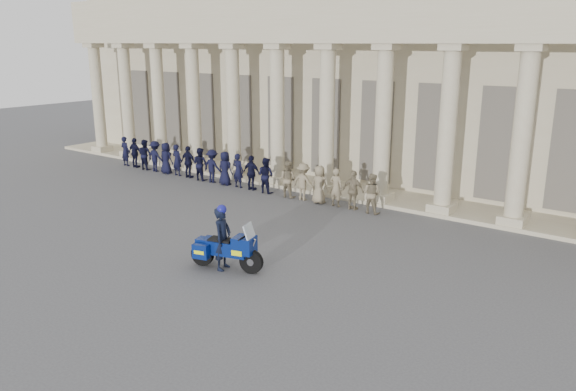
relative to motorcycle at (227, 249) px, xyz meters
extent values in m
plane|color=#4A4A4C|center=(-0.92, 0.75, -0.63)|extent=(90.00, 90.00, 0.00)
cube|color=tan|center=(-0.92, 15.75, 3.87)|extent=(40.00, 10.00, 9.00)
cube|color=tan|center=(-0.92, 9.55, -0.56)|extent=(40.00, 2.60, 0.15)
cube|color=tan|center=(-0.92, 8.75, 6.16)|extent=(35.80, 1.00, 1.00)
cube|color=tan|center=(-0.92, 8.75, 7.26)|extent=(35.80, 1.00, 1.20)
cube|color=tan|center=(-17.82, 8.75, -0.33)|extent=(0.90, 0.90, 0.30)
cylinder|color=tan|center=(-17.82, 8.75, 2.62)|extent=(0.64, 0.64, 5.60)
cube|color=tan|center=(-17.82, 8.75, 5.54)|extent=(0.85, 0.85, 0.24)
cube|color=tan|center=(-15.22, 8.75, -0.33)|extent=(0.90, 0.90, 0.30)
cylinder|color=tan|center=(-15.22, 8.75, 2.62)|extent=(0.64, 0.64, 5.60)
cube|color=tan|center=(-15.22, 8.75, 5.54)|extent=(0.85, 0.85, 0.24)
cube|color=tan|center=(-12.62, 8.75, -0.33)|extent=(0.90, 0.90, 0.30)
cylinder|color=tan|center=(-12.62, 8.75, 2.62)|extent=(0.64, 0.64, 5.60)
cube|color=tan|center=(-12.62, 8.75, 5.54)|extent=(0.85, 0.85, 0.24)
cube|color=tan|center=(-10.02, 8.75, -0.33)|extent=(0.90, 0.90, 0.30)
cylinder|color=tan|center=(-10.02, 8.75, 2.62)|extent=(0.64, 0.64, 5.60)
cube|color=tan|center=(-10.02, 8.75, 5.54)|extent=(0.85, 0.85, 0.24)
cube|color=tan|center=(-7.42, 8.75, -0.33)|extent=(0.90, 0.90, 0.30)
cylinder|color=tan|center=(-7.42, 8.75, 2.62)|extent=(0.64, 0.64, 5.60)
cube|color=tan|center=(-7.42, 8.75, 5.54)|extent=(0.85, 0.85, 0.24)
cube|color=tan|center=(-4.82, 8.75, -0.33)|extent=(0.90, 0.90, 0.30)
cylinder|color=tan|center=(-4.82, 8.75, 2.62)|extent=(0.64, 0.64, 5.60)
cube|color=tan|center=(-4.82, 8.75, 5.54)|extent=(0.85, 0.85, 0.24)
cube|color=tan|center=(-2.22, 8.75, -0.33)|extent=(0.90, 0.90, 0.30)
cylinder|color=tan|center=(-2.22, 8.75, 2.62)|extent=(0.64, 0.64, 5.60)
cube|color=tan|center=(-2.22, 8.75, 5.54)|extent=(0.85, 0.85, 0.24)
cube|color=tan|center=(0.38, 8.75, -0.33)|extent=(0.90, 0.90, 0.30)
cylinder|color=tan|center=(0.38, 8.75, 2.62)|extent=(0.64, 0.64, 5.60)
cube|color=tan|center=(0.38, 8.75, 5.54)|extent=(0.85, 0.85, 0.24)
cube|color=tan|center=(2.98, 8.75, -0.33)|extent=(0.90, 0.90, 0.30)
cylinder|color=tan|center=(2.98, 8.75, 2.62)|extent=(0.64, 0.64, 5.60)
cube|color=tan|center=(2.98, 8.75, 5.54)|extent=(0.85, 0.85, 0.24)
cube|color=tan|center=(5.58, 8.75, -0.33)|extent=(0.90, 0.90, 0.30)
cylinder|color=tan|center=(5.58, 8.75, 2.62)|extent=(0.64, 0.64, 5.60)
cube|color=tan|center=(5.58, 8.75, 5.54)|extent=(0.85, 0.85, 0.24)
cube|color=black|center=(-16.52, 10.77, 1.92)|extent=(1.30, 0.12, 4.20)
cube|color=black|center=(-13.92, 10.77, 1.92)|extent=(1.30, 0.12, 4.20)
cube|color=black|center=(-11.32, 10.77, 1.92)|extent=(1.30, 0.12, 4.20)
cube|color=black|center=(-8.72, 10.77, 1.92)|extent=(1.30, 0.12, 4.20)
cube|color=black|center=(-6.12, 10.77, 1.92)|extent=(1.30, 0.12, 4.20)
cube|color=black|center=(-3.52, 10.77, 1.92)|extent=(1.30, 0.12, 4.20)
cube|color=black|center=(-0.92, 10.77, 1.92)|extent=(1.30, 0.12, 4.20)
cube|color=black|center=(1.68, 10.77, 1.92)|extent=(1.30, 0.12, 4.20)
cube|color=black|center=(4.28, 10.77, 1.92)|extent=(1.30, 0.12, 4.20)
cube|color=black|center=(6.88, 10.77, 1.92)|extent=(1.30, 0.12, 4.20)
imported|color=black|center=(-13.89, 7.37, 0.15)|extent=(0.57, 0.37, 1.56)
imported|color=black|center=(-13.10, 7.37, 0.15)|extent=(0.91, 0.38, 1.56)
imported|color=black|center=(-12.31, 7.37, 0.15)|extent=(0.76, 0.59, 1.56)
imported|color=black|center=(-11.52, 7.37, 0.15)|extent=(1.00, 0.58, 1.56)
imported|color=black|center=(-10.73, 7.37, 0.15)|extent=(0.76, 0.49, 1.56)
imported|color=black|center=(-9.95, 7.37, 0.15)|extent=(0.57, 0.37, 1.56)
imported|color=black|center=(-9.16, 7.37, 0.15)|extent=(0.91, 0.38, 1.56)
imported|color=black|center=(-8.37, 7.37, 0.15)|extent=(0.76, 0.59, 1.56)
imported|color=black|center=(-7.58, 7.37, 0.15)|extent=(1.00, 0.58, 1.56)
imported|color=black|center=(-6.79, 7.37, 0.15)|extent=(0.76, 0.49, 1.56)
imported|color=black|center=(-6.00, 7.37, 0.15)|extent=(0.57, 0.37, 1.56)
imported|color=black|center=(-5.21, 7.37, 0.15)|extent=(0.91, 0.38, 1.56)
imported|color=black|center=(-4.42, 7.37, 0.15)|extent=(0.76, 0.59, 1.56)
imported|color=#7F7158|center=(-3.23, 7.37, 0.15)|extent=(0.76, 0.59, 1.56)
imported|color=#7F7158|center=(-2.44, 7.37, 0.15)|extent=(1.00, 0.58, 1.56)
imported|color=#7F7158|center=(-1.65, 7.37, 0.15)|extent=(0.76, 0.49, 1.56)
imported|color=#7F7158|center=(-0.86, 7.37, 0.15)|extent=(0.57, 0.37, 1.56)
imported|color=#7F7158|center=(-0.07, 7.37, 0.15)|extent=(0.91, 0.38, 1.56)
imported|color=#7F7158|center=(0.72, 7.37, 0.15)|extent=(0.76, 0.59, 1.56)
cylinder|color=black|center=(0.74, 0.19, -0.28)|extent=(0.71, 0.32, 0.69)
cylinder|color=black|center=(-0.78, -0.21, -0.28)|extent=(0.71, 0.32, 0.69)
cube|color=navy|center=(0.03, 0.01, 0.02)|extent=(1.28, 0.73, 0.40)
cube|color=navy|center=(0.54, 0.14, 0.19)|extent=(0.70, 0.68, 0.47)
cube|color=silver|center=(0.54, 0.14, -0.05)|extent=(0.30, 0.36, 0.13)
cube|color=#B2BFCC|center=(0.71, 0.18, 0.55)|extent=(0.33, 0.52, 0.56)
cube|color=black|center=(-0.17, -0.05, 0.23)|extent=(0.75, 0.52, 0.11)
cube|color=navy|center=(-0.73, -0.19, 0.10)|extent=(0.45, 0.44, 0.23)
cube|color=navy|center=(-0.55, -0.49, -0.05)|extent=(0.52, 0.34, 0.42)
cube|color=#EBF10C|center=(-0.55, -0.49, -0.05)|extent=(0.37, 0.32, 0.11)
cube|color=navy|center=(-0.71, 0.16, -0.05)|extent=(0.52, 0.34, 0.42)
cube|color=#EBF10C|center=(-0.71, 0.16, -0.05)|extent=(0.37, 0.32, 0.11)
cylinder|color=silver|center=(-0.54, 0.12, -0.32)|extent=(0.64, 0.26, 0.11)
cylinder|color=black|center=(0.54, 0.14, 0.44)|extent=(0.22, 0.72, 0.04)
imported|color=black|center=(-0.12, -0.03, 0.29)|extent=(0.59, 0.76, 1.84)
sphere|color=navy|center=(-0.12, -0.03, 1.16)|extent=(0.28, 0.28, 0.28)
camera|label=1|loc=(10.31, -11.13, 5.69)|focal=35.00mm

